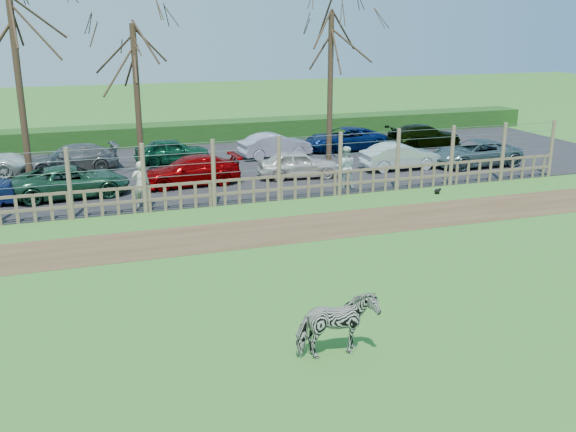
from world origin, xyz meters
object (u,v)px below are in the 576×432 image
object	(u,v)px
car_3	(191,171)
visitor_b	(345,167)
tree_right	(331,51)
car_9	(71,158)
tree_left	(15,47)
car_10	(172,151)
car_5	(400,156)
car_12	(345,139)
zebra	(337,326)
crow	(437,191)
car_2	(72,181)
car_13	(424,136)
visitor_a	(141,184)
car_6	(475,153)
car_11	(275,145)
tree_mid	(135,64)
car_4	(298,164)

from	to	relation	value
car_3	visitor_b	bearing A→B (deg)	63.38
tree_right	car_9	distance (m)	12.86
visitor_b	tree_left	bearing A→B (deg)	2.10
car_9	car_10	distance (m)	4.61
car_3	car_5	distance (m)	9.65
tree_right	car_12	world-z (taller)	tree_right
zebra	crow	distance (m)	13.85
tree_right	car_2	world-z (taller)	tree_right
tree_left	tree_right	xyz separation A→B (m)	(13.50, 1.50, -0.37)
crow	car_3	world-z (taller)	car_3
car_2	car_10	world-z (taller)	same
car_3	car_13	bearing A→B (deg)	105.33
car_3	car_10	size ratio (longest dim) A/B	1.17
visitor_a	car_10	bearing A→B (deg)	-100.59
car_6	zebra	bearing A→B (deg)	-42.55
car_11	crow	bearing A→B (deg)	-161.97
tree_mid	crow	distance (m)	13.47
crow	car_2	bearing A→B (deg)	163.29
car_11	car_12	size ratio (longest dim) A/B	0.84
visitor_b	car_2	world-z (taller)	visitor_b
visitor_b	car_12	distance (m)	8.15
car_12	car_13	world-z (taller)	same
car_4	car_13	distance (m)	10.08
visitor_b	crow	xyz separation A→B (m)	(3.15, -1.91, -0.79)
visitor_b	car_6	world-z (taller)	visitor_b
car_2	visitor_b	bearing A→B (deg)	-106.44
tree_mid	visitor_b	world-z (taller)	tree_mid
tree_left	car_3	world-z (taller)	tree_left
crow	car_6	xyz separation A→B (m)	(4.35, 3.91, 0.52)
tree_left	car_3	size ratio (longest dim) A/B	1.90
crow	car_2	size ratio (longest dim) A/B	0.07
car_5	car_10	xyz separation A→B (m)	(-9.71, 4.66, 0.00)
zebra	car_2	size ratio (longest dim) A/B	0.38
car_11	car_13	distance (m)	8.55
tree_left	zebra	bearing A→B (deg)	-68.40
visitor_b	car_2	distance (m)	10.75
crow	tree_left	bearing A→B (deg)	159.93
visitor_b	car_4	world-z (taller)	visitor_b
tree_mid	visitor_a	bearing A→B (deg)	-96.50
car_2	visitor_a	bearing A→B (deg)	-140.62
car_5	car_13	size ratio (longest dim) A/B	0.88
tree_right	car_5	xyz separation A→B (m)	(2.41, -2.72, -4.60)
tree_left	car_4	bearing A→B (deg)	-6.65
car_3	car_4	world-z (taller)	same
car_11	visitor_a	bearing A→B (deg)	128.23
zebra	car_13	distance (m)	23.78
visitor_b	car_9	size ratio (longest dim) A/B	0.42
car_2	car_6	world-z (taller)	same
car_10	car_12	world-z (taller)	same
car_5	car_3	bearing A→B (deg)	90.29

